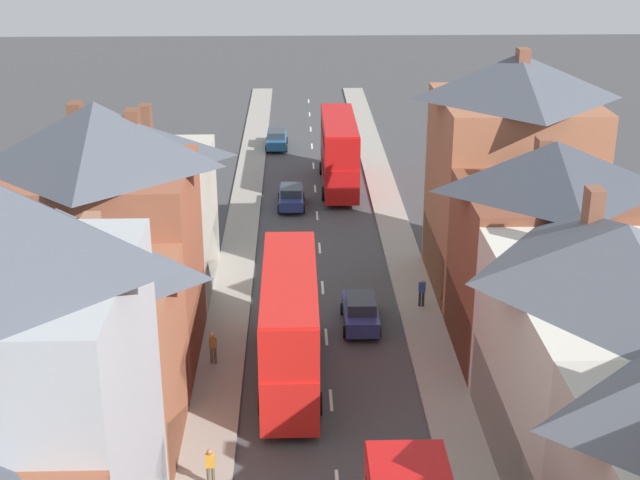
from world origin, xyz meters
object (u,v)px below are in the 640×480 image
object	(u,v)px
car_parked_left_a	(277,139)
pedestrian_mid_right	(213,346)
double_decker_bus_lead	(339,151)
double_decker_bus_far_approaching	(290,324)
car_near_silver	(291,196)
pedestrian_far_left	(422,291)
pedestrian_mid_left	(210,465)
car_near_blue	(360,311)

from	to	relation	value
car_parked_left_a	pedestrian_mid_right	world-z (taller)	pedestrian_mid_right
double_decker_bus_lead	double_decker_bus_far_approaching	bearing A→B (deg)	-97.23
car_near_silver	pedestrian_far_left	distance (m)	18.08
car_parked_left_a	pedestrian_mid_right	bearing A→B (deg)	-93.52
double_decker_bus_lead	pedestrian_mid_left	size ratio (longest dim) A/B	6.71
pedestrian_mid_left	pedestrian_mid_right	bearing A→B (deg)	94.16
pedestrian_mid_right	pedestrian_mid_left	bearing A→B (deg)	-85.84
car_parked_left_a	pedestrian_mid_left	distance (m)	47.58
car_near_blue	pedestrian_far_left	size ratio (longest dim) A/B	2.64
car_near_blue	car_parked_left_a	bearing A→B (deg)	98.14
double_decker_bus_lead	car_parked_left_a	size ratio (longest dim) A/B	2.47
double_decker_bus_far_approaching	pedestrian_far_left	bearing A→B (deg)	45.71
double_decker_bus_lead	car_parked_left_a	world-z (taller)	double_decker_bus_lead
car_near_silver	pedestrian_far_left	size ratio (longest dim) A/B	2.62
car_near_silver	pedestrian_mid_right	size ratio (longest dim) A/B	2.62
double_decker_bus_far_approaching	pedestrian_mid_left	bearing A→B (deg)	-110.13
pedestrian_mid_right	car_near_silver	bearing A→B (deg)	80.82
car_parked_left_a	pedestrian_far_left	world-z (taller)	pedestrian_far_left
car_parked_left_a	pedestrian_mid_right	size ratio (longest dim) A/B	2.71
pedestrian_mid_left	pedestrian_far_left	world-z (taller)	same
car_near_silver	pedestrian_far_left	world-z (taller)	pedestrian_far_left
double_decker_bus_lead	car_near_silver	bearing A→B (deg)	-128.59
pedestrian_far_left	car_near_blue	bearing A→B (deg)	-149.99
double_decker_bus_far_approaching	car_parked_left_a	world-z (taller)	double_decker_bus_far_approaching
pedestrian_mid_right	double_decker_bus_lead	bearing A→B (deg)	75.03
pedestrian_mid_left	pedestrian_far_left	bearing A→B (deg)	56.80
double_decker_bus_lead	pedestrian_mid_right	world-z (taller)	double_decker_bus_lead
double_decker_bus_far_approaching	pedestrian_mid_right	xyz separation A→B (m)	(-3.64, 1.30, -1.78)
double_decker_bus_far_approaching	pedestrian_far_left	size ratio (longest dim) A/B	6.71
double_decker_bus_far_approaching	car_parked_left_a	bearing A→B (deg)	91.87
double_decker_bus_lead	pedestrian_mid_left	xyz separation A→B (m)	(-6.56, -36.45, -1.78)
car_near_silver	pedestrian_mid_right	world-z (taller)	pedestrian_mid_right
pedestrian_mid_right	double_decker_bus_far_approaching	bearing A→B (deg)	-19.71
car_near_silver	car_parked_left_a	xyz separation A→B (m)	(-1.30, 15.60, 0.00)
car_near_silver	pedestrian_far_left	xyz separation A→B (m)	(7.05, -16.65, 0.22)
car_parked_left_a	pedestrian_far_left	size ratio (longest dim) A/B	2.71
double_decker_bus_lead	car_near_silver	size ratio (longest dim) A/B	2.56
car_parked_left_a	pedestrian_mid_right	xyz separation A→B (m)	(-2.35, -38.18, 0.21)
car_near_blue	car_parked_left_a	distance (m)	34.59
car_parked_left_a	pedestrian_far_left	distance (m)	33.31
pedestrian_mid_right	pedestrian_far_left	xyz separation A→B (m)	(10.69, 5.93, 0.00)
double_decker_bus_far_approaching	car_near_silver	distance (m)	23.96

